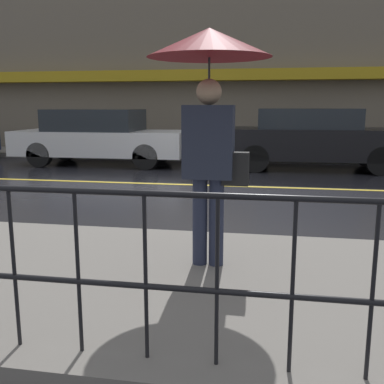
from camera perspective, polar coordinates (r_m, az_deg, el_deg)
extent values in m
plane|color=black|center=(9.43, -1.88, 0.97)|extent=(80.00, 80.00, 0.00)
cube|color=slate|center=(4.38, -17.16, -10.35)|extent=(28.00, 3.00, 0.15)
cube|color=slate|center=(14.31, 2.29, 4.66)|extent=(28.00, 2.04, 0.15)
cube|color=gold|center=(9.43, -1.88, 0.99)|extent=(25.20, 0.12, 0.01)
cube|color=#706656|center=(15.47, 3.00, 16.81)|extent=(28.00, 0.30, 6.45)
cube|color=#B79319|center=(15.00, 2.77, 14.60)|extent=(16.80, 0.55, 0.35)
cylinder|color=black|center=(2.97, -21.64, -9.09)|extent=(0.02, 0.02, 1.00)
cylinder|color=black|center=(2.78, -14.25, -9.99)|extent=(0.02, 0.02, 1.00)
cylinder|color=black|center=(2.65, -5.91, -10.82)|extent=(0.02, 0.02, 1.00)
cylinder|color=black|center=(2.57, 3.19, -11.46)|extent=(0.02, 0.02, 1.00)
cylinder|color=black|center=(2.56, 12.63, -11.83)|extent=(0.02, 0.02, 1.00)
cylinder|color=black|center=(2.61, 21.94, -11.88)|extent=(0.02, 0.02, 1.00)
cylinder|color=#23283D|center=(4.20, 1.01, -3.73)|extent=(0.14, 0.14, 0.83)
cylinder|color=#23283D|center=(4.18, 3.11, -3.82)|extent=(0.14, 0.14, 0.83)
cube|color=#232838|center=(4.07, 2.13, 6.37)|extent=(0.45, 0.27, 0.65)
sphere|color=tan|center=(4.06, 2.17, 12.59)|extent=(0.23, 0.23, 0.23)
cylinder|color=#262628|center=(4.06, 2.16, 11.55)|extent=(0.02, 0.02, 0.73)
cone|color=maroon|center=(4.09, 2.21, 18.44)|extent=(1.09, 1.09, 0.25)
cube|color=black|center=(4.07, 5.55, 2.96)|extent=(0.24, 0.12, 0.30)
cube|color=silver|center=(12.83, -11.33, 6.16)|extent=(4.77, 1.82, 0.66)
cube|color=#1E2328|center=(12.87, -12.23, 8.93)|extent=(2.48, 1.68, 0.58)
cylinder|color=black|center=(13.17, -3.98, 5.23)|extent=(0.67, 0.22, 0.67)
cylinder|color=black|center=(11.63, -5.90, 4.45)|extent=(0.67, 0.22, 0.67)
cylinder|color=black|center=(14.18, -15.70, 5.26)|extent=(0.67, 0.22, 0.67)
cylinder|color=black|center=(12.76, -18.81, 4.50)|extent=(0.67, 0.22, 0.67)
cube|color=black|center=(12.00, 15.29, 5.97)|extent=(4.76, 1.78, 0.77)
cube|color=#1E2328|center=(11.95, 14.53, 9.03)|extent=(2.47, 1.63, 0.50)
cylinder|color=black|center=(13.00, 21.42, 4.49)|extent=(0.69, 0.22, 0.69)
cylinder|color=black|center=(11.49, 22.89, 3.63)|extent=(0.69, 0.22, 0.69)
cylinder|color=black|center=(12.76, 8.29, 5.01)|extent=(0.69, 0.22, 0.69)
cylinder|color=black|center=(11.21, 8.01, 4.22)|extent=(0.69, 0.22, 0.69)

